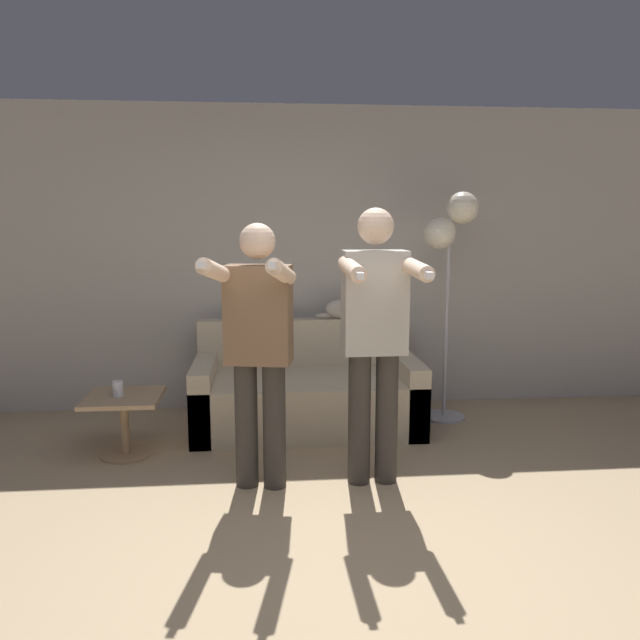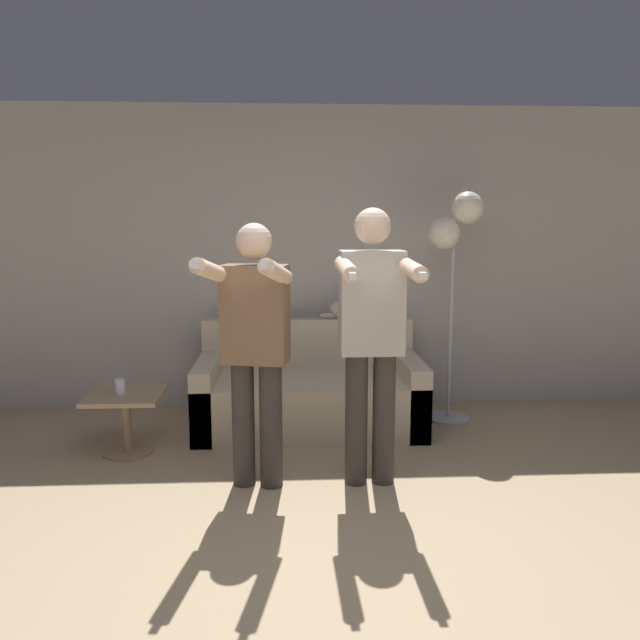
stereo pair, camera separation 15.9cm
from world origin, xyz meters
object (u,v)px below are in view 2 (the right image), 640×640
(side_table, at_px, (126,409))
(floor_lamp, at_px, (455,238))
(person_left, at_px, (255,339))
(couch, at_px, (309,394))
(cup, at_px, (120,387))
(person_right, at_px, (372,330))
(cat, at_px, (349,308))

(side_table, bearing_deg, floor_lamp, 14.01)
(person_left, bearing_deg, side_table, 158.00)
(couch, height_order, person_left, person_left)
(couch, xyz_separation_m, floor_lamp, (1.17, 0.10, 1.23))
(person_left, relative_size, cup, 15.04)
(person_right, bearing_deg, cup, 159.41)
(cat, height_order, floor_lamp, floor_lamp)
(floor_lamp, height_order, cup, floor_lamp)
(cat, bearing_deg, side_table, -152.60)
(floor_lamp, distance_m, side_table, 2.82)
(person_left, bearing_deg, floor_lamp, 50.23)
(person_right, distance_m, cup, 1.86)
(person_left, xyz_separation_m, floor_lamp, (1.53, 1.24, 0.56))
(person_right, bearing_deg, cat, 88.81)
(side_table, bearing_deg, couch, 21.39)
(person_left, distance_m, cup, 1.23)
(couch, relative_size, cup, 16.32)
(person_right, bearing_deg, couch, 105.78)
(cat, bearing_deg, cup, -152.57)
(person_left, height_order, side_table, person_left)
(cat, relative_size, cup, 3.77)
(side_table, bearing_deg, person_right, -20.59)
(person_left, bearing_deg, person_right, 11.29)
(person_left, bearing_deg, cat, 75.53)
(side_table, bearing_deg, person_left, -33.27)
(person_right, xyz_separation_m, side_table, (-1.65, 0.62, -0.67))
(couch, distance_m, cup, 1.46)
(couch, xyz_separation_m, cat, (0.35, 0.35, 0.65))
(cat, distance_m, cup, 1.95)
(cup, bearing_deg, person_right, -19.73)
(cup, bearing_deg, side_table, 29.00)
(person_right, height_order, floor_lamp, floor_lamp)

